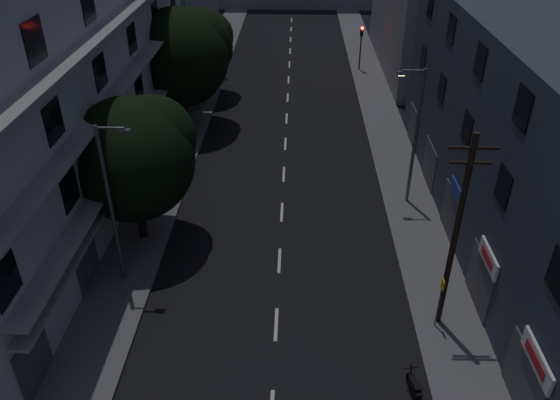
{
  "coord_description": "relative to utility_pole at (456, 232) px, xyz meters",
  "views": [
    {
      "loc": [
        0.7,
        -10.88,
        17.24
      ],
      "look_at": [
        0.0,
        12.0,
        3.0
      ],
      "focal_mm": 35.0,
      "sensor_mm": 36.0,
      "label": 1
    }
  ],
  "objects": [
    {
      "name": "tree_near",
      "position": [
        -14.35,
        6.01,
        0.12
      ],
      "size": [
        6.26,
        6.26,
        7.72
      ],
      "color": "black",
      "rests_on": "sidewalk_left"
    },
    {
      "name": "street_lamp_left_near",
      "position": [
        -14.37,
        2.4,
        -0.27
      ],
      "size": [
        1.51,
        0.25,
        8.0
      ],
      "color": "slate",
      "rests_on": "sidewalk_left"
    },
    {
      "name": "tree_far",
      "position": [
        -14.36,
        27.01,
        -0.4
      ],
      "size": [
        5.58,
        5.58,
        6.89
      ],
      "color": "black",
      "rests_on": "sidewalk_left"
    },
    {
      "name": "building_right",
      "position": [
        4.92,
        7.18,
        0.63
      ],
      "size": [
        6.19,
        28.0,
        11.0
      ],
      "color": "#2E323E",
      "rests_on": "ground"
    },
    {
      "name": "building_left",
      "position": [
        -19.05,
        11.18,
        2.13
      ],
      "size": [
        7.0,
        36.0,
        14.0
      ],
      "color": "#B2B2AD",
      "rests_on": "ground"
    },
    {
      "name": "tree_mid",
      "position": [
        -14.67,
        20.67,
        0.7
      ],
      "size": [
        7.05,
        7.05,
        8.67
      ],
      "color": "black",
      "rests_on": "sidewalk_left"
    },
    {
      "name": "bus_stop_sign",
      "position": [
        -0.2,
        -0.29,
        -2.98
      ],
      "size": [
        0.06,
        0.35,
        2.52
      ],
      "color": "#595B60",
      "rests_on": "sidewalk_right"
    },
    {
      "name": "traffic_signal_far_left",
      "position": [
        -13.37,
        32.14,
        -1.77
      ],
      "size": [
        0.28,
        0.37,
        4.1
      ],
      "color": "black",
      "rests_on": "sidewalk_left"
    },
    {
      "name": "motorcycle",
      "position": [
        -1.75,
        -3.98,
        -4.43
      ],
      "size": [
        0.51,
        1.73,
        1.11
      ],
      "rotation": [
        0.0,
        0.0,
        0.14
      ],
      "color": "black",
      "rests_on": "ground"
    },
    {
      "name": "sidewalk_right",
      "position": [
        0.43,
        18.18,
        -4.79
      ],
      "size": [
        3.0,
        90.0,
        0.15
      ],
      "primitive_type": "cube",
      "color": "#565659",
      "rests_on": "ground"
    },
    {
      "name": "traffic_signal_far_right",
      "position": [
        -0.32,
        33.85,
        -1.77
      ],
      "size": [
        0.28,
        0.37,
        4.1
      ],
      "color": "black",
      "rests_on": "sidewalk_right"
    },
    {
      "name": "street_lamp_left_far",
      "position": [
        -14.11,
        23.57,
        -0.27
      ],
      "size": [
        1.51,
        0.25,
        8.0
      ],
      "color": "#55585C",
      "rests_on": "sidewalk_left"
    },
    {
      "name": "street_lamp_right",
      "position": [
        0.18,
        9.97,
        -0.27
      ],
      "size": [
        1.51,
        0.25,
        8.0
      ],
      "color": "slate",
      "rests_on": "sidewalk_right"
    },
    {
      "name": "sidewalk_left",
      "position": [
        -14.57,
        18.18,
        -4.79
      ],
      "size": [
        3.0,
        90.0,
        0.15
      ],
      "primitive_type": "cube",
      "color": "#565659",
      "rests_on": "ground"
    },
    {
      "name": "utility_pole",
      "position": [
        0.0,
        0.0,
        0.0
      ],
      "size": [
        1.8,
        0.24,
        9.0
      ],
      "color": "black",
      "rests_on": "sidewalk_right"
    },
    {
      "name": "ground",
      "position": [
        -7.07,
        18.18,
        -4.87
      ],
      "size": [
        160.0,
        160.0,
        0.0
      ],
      "primitive_type": "plane",
      "color": "black",
      "rests_on": "ground"
    },
    {
      "name": "lane_markings",
      "position": [
        -7.07,
        24.43,
        -4.86
      ],
      "size": [
        0.15,
        60.5,
        0.01
      ],
      "color": "beige",
      "rests_on": "ground"
    }
  ]
}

